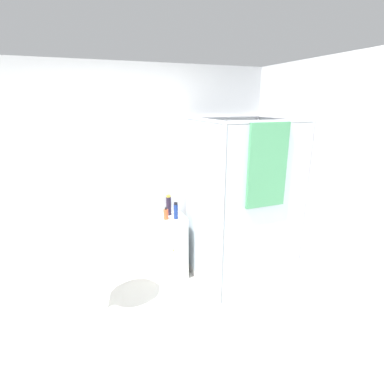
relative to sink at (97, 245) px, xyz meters
The scene contains 8 objects.
wall_back 0.85m from the sink, 48.16° to the left, with size 6.40×0.06×2.50m, color silver.
wall_right 2.52m from the sink, 29.33° to the right, with size 0.06×6.40×2.50m, color silver.
shower_enclosure 1.57m from the sink, ahead, with size 1.00×1.03×1.94m.
vanity_cabinet 0.95m from the sink, 19.68° to the left, with size 0.38×0.34×0.79m.
sink is the anchor object (origin of this frame).
soap_dispenser 0.85m from the sink, 17.49° to the left, with size 0.06×0.06×0.15m.
shampoo_bottle_tall_black 0.96m from the sink, 23.08° to the left, with size 0.06×0.06×0.25m.
shampoo_bottle_blue 0.95m from the sink, 13.77° to the left, with size 0.05×0.05×0.20m.
Camera 1 is at (-0.53, -1.67, 2.10)m, focal length 28.00 mm.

